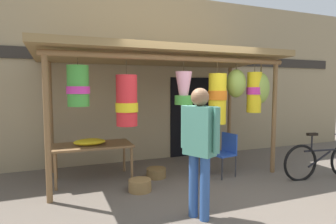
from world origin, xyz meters
TOP-DOWN VIEW (x-y plane):
  - ground_plane at (0.00, 0.00)m, footprint 30.00×30.00m
  - shop_facade at (0.01, 2.50)m, footprint 12.39×0.29m
  - market_stall_canopy at (-0.11, 1.03)m, footprint 4.75×2.11m
  - display_table at (-1.59, 1.30)m, footprint 1.42×0.77m
  - flower_heap_on_table at (-1.64, 1.27)m, footprint 0.58×0.40m
  - folding_chair at (0.88, 0.63)m, footprint 0.47×0.47m
  - wicker_basket_by_table at (-0.93, 0.43)m, footprint 0.39×0.39m
  - wicker_basket_spare at (-0.44, 1.00)m, footprint 0.38×0.38m
  - parked_bicycle at (2.54, -0.20)m, footprint 1.74×0.44m
  - shopper_by_bananas at (-0.45, -0.81)m, footprint 0.38×0.53m

SIDE VIEW (x-z plane):
  - ground_plane at x=0.00m, z-range 0.00..0.00m
  - wicker_basket_spare at x=-0.44m, z-range 0.00..0.18m
  - wicker_basket_by_table at x=-0.93m, z-range 0.00..0.19m
  - parked_bicycle at x=2.54m, z-range -0.11..0.81m
  - folding_chair at x=0.88m, z-range 0.08..0.92m
  - display_table at x=-1.59m, z-range 0.28..0.96m
  - flower_heap_on_table at x=-1.64m, z-range 0.68..0.80m
  - shopper_by_bananas at x=-0.45m, z-range 0.16..1.90m
  - shop_facade at x=0.01m, z-range 0.00..3.95m
  - market_stall_canopy at x=-0.11m, z-range 0.85..3.33m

